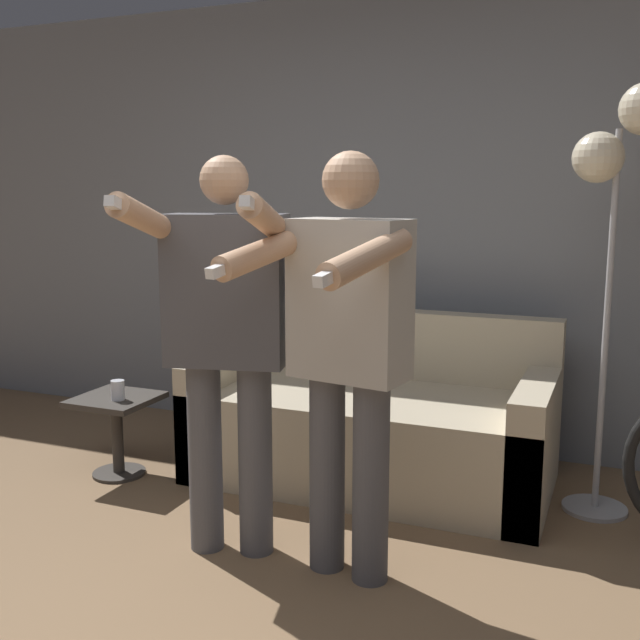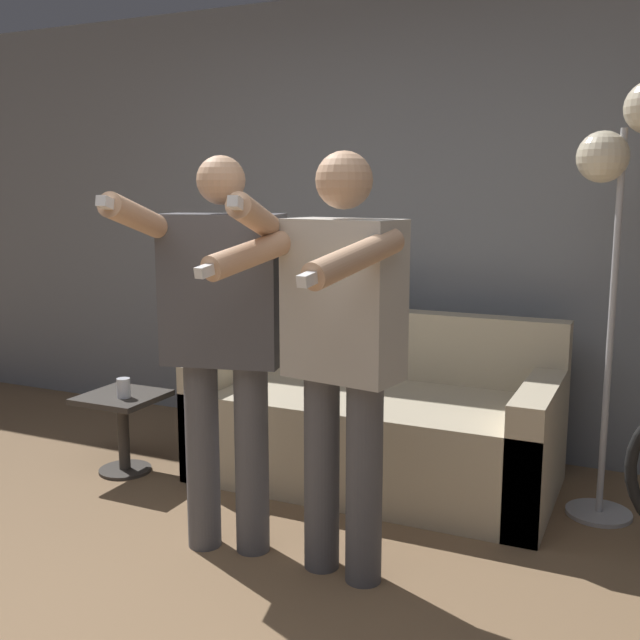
% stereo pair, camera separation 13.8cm
% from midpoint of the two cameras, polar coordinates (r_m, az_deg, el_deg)
% --- Properties ---
extents(wall_back, '(10.00, 0.05, 2.60)m').
position_cam_midpoint_polar(wall_back, '(4.42, 4.42, 7.32)').
color(wall_back, gray).
rests_on(wall_back, ground_plane).
extents(couch, '(1.81, 0.89, 0.84)m').
position_cam_midpoint_polar(couch, '(3.94, 3.05, -7.98)').
color(couch, beige).
rests_on(couch, ground_plane).
extents(person_left, '(0.64, 0.75, 1.63)m').
position_cam_midpoint_polar(person_left, '(3.01, -8.48, -0.63)').
color(person_left, '#56565B').
rests_on(person_left, ground_plane).
extents(person_right, '(0.58, 0.73, 1.63)m').
position_cam_midpoint_polar(person_right, '(2.78, 0.64, -1.59)').
color(person_right, '#56565B').
rests_on(person_right, ground_plane).
extents(cat, '(0.49, 0.12, 0.18)m').
position_cam_midpoint_polar(cat, '(4.20, 1.45, 2.05)').
color(cat, '#3D3833').
rests_on(cat, couch).
extents(floor_lamp, '(0.40, 0.30, 1.95)m').
position_cam_midpoint_polar(floor_lamp, '(3.55, 20.76, 10.38)').
color(floor_lamp, '#B2B2B7').
rests_on(floor_lamp, ground_plane).
extents(side_table, '(0.40, 0.40, 0.43)m').
position_cam_midpoint_polar(side_table, '(4.13, -16.17, -7.30)').
color(side_table, '#38332D').
rests_on(side_table, ground_plane).
extents(cup, '(0.07, 0.07, 0.10)m').
position_cam_midpoint_polar(cup, '(4.02, -16.10, -5.16)').
color(cup, silver).
rests_on(cup, side_table).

